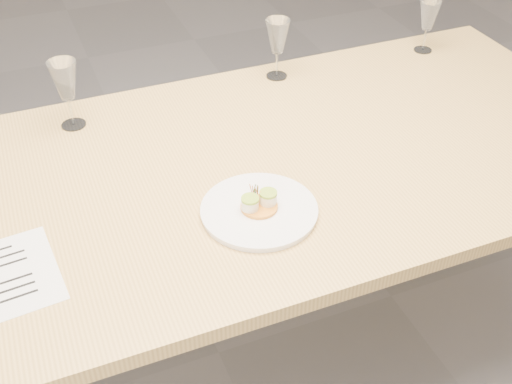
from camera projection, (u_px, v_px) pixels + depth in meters
name	position (u px, v px, depth m)	size (l,w,h in m)	color
ground	(219.00, 352.00, 2.14)	(7.00, 7.00, 0.00)	slate
dining_table	(209.00, 192.00, 1.71)	(2.40, 1.00, 0.75)	#DDB060
dinner_plate	(259.00, 209.00, 1.53)	(0.28, 0.28, 0.07)	white
recipe_sheet	(9.00, 275.00, 1.38)	(0.22, 0.27, 0.00)	white
wine_glass_0	(65.00, 82.00, 1.76)	(0.08, 0.08, 0.20)	white
wine_glass_1	(278.00, 38.00, 1.99)	(0.08, 0.08, 0.19)	white
wine_glass_2	(429.00, 17.00, 2.15)	(0.07, 0.07, 0.18)	white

